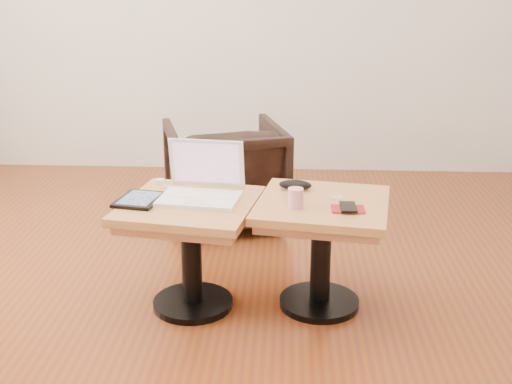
{
  "coord_description": "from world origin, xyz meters",
  "views": [
    {
      "loc": [
        0.4,
        -2.64,
        1.47
      ],
      "look_at": [
        0.26,
        0.0,
        0.57
      ],
      "focal_mm": 45.0,
      "sensor_mm": 36.0,
      "label": 1
    }
  ],
  "objects_px": {
    "laptop": "(202,187)",
    "striped_cup": "(296,198)",
    "armchair": "(225,174)",
    "side_table_right": "(322,228)",
    "side_table_left": "(190,229)"
  },
  "relations": [
    {
      "from": "laptop",
      "to": "striped_cup",
      "type": "distance_m",
      "value": 0.43
    },
    {
      "from": "laptop",
      "to": "striped_cup",
      "type": "xyz_separation_m",
      "value": [
        0.42,
        -0.11,
        -0.01
      ]
    },
    {
      "from": "striped_cup",
      "to": "armchair",
      "type": "distance_m",
      "value": 1.22
    },
    {
      "from": "side_table_right",
      "to": "laptop",
      "type": "bearing_deg",
      "value": -172.66
    },
    {
      "from": "side_table_right",
      "to": "striped_cup",
      "type": "relative_size",
      "value": 7.64
    },
    {
      "from": "side_table_left",
      "to": "armchair",
      "type": "distance_m",
      "value": 1.08
    },
    {
      "from": "side_table_left",
      "to": "side_table_right",
      "type": "distance_m",
      "value": 0.59
    },
    {
      "from": "striped_cup",
      "to": "armchair",
      "type": "height_order",
      "value": "armchair"
    },
    {
      "from": "side_table_left",
      "to": "laptop",
      "type": "relative_size",
      "value": 1.72
    },
    {
      "from": "side_table_left",
      "to": "armchair",
      "type": "bearing_deg",
      "value": 97.26
    },
    {
      "from": "side_table_right",
      "to": "striped_cup",
      "type": "bearing_deg",
      "value": -134.99
    },
    {
      "from": "laptop",
      "to": "armchair",
      "type": "relative_size",
      "value": 0.55
    },
    {
      "from": "armchair",
      "to": "side_table_right",
      "type": "bearing_deg",
      "value": 101.58
    },
    {
      "from": "laptop",
      "to": "armchair",
      "type": "bearing_deg",
      "value": 97.46
    },
    {
      "from": "side_table_left",
      "to": "side_table_right",
      "type": "relative_size",
      "value": 1.0
    }
  ]
}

